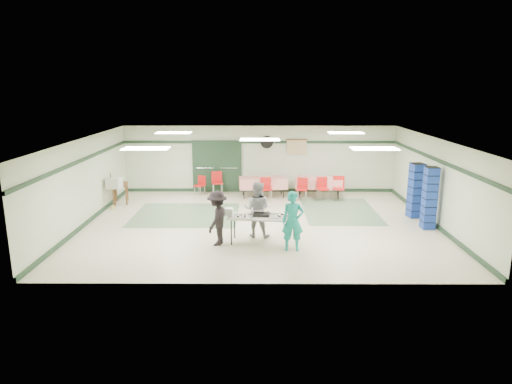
{
  "coord_description": "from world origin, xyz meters",
  "views": [
    {
      "loc": [
        -0.04,
        -13.89,
        4.32
      ],
      "look_at": [
        -0.11,
        -0.3,
        1.1
      ],
      "focal_mm": 32.0,
      "sensor_mm": 36.0,
      "label": 1
    }
  ],
  "objects_px": {
    "dining_table_a": "(319,183)",
    "chair_loose_b": "(201,183)",
    "volunteer_teal": "(293,221)",
    "broom": "(112,190)",
    "chair_c": "(339,186)",
    "chair_a": "(322,186)",
    "crate_stack_blue_b": "(430,198)",
    "office_printer": "(114,183)",
    "dining_table_b": "(263,182)",
    "crate_stack_red": "(414,202)",
    "chair_d": "(266,187)",
    "volunteer_grey": "(257,209)",
    "crate_stack_blue_a": "(416,190)",
    "printer_table": "(121,187)",
    "serving_table": "(260,218)",
    "chair_loose_a": "(217,180)",
    "chair_b": "(302,187)",
    "volunteer_dark": "(217,218)"
  },
  "relations": [
    {
      "from": "chair_loose_a",
      "to": "crate_stack_red",
      "type": "height_order",
      "value": "crate_stack_red"
    },
    {
      "from": "chair_a",
      "to": "chair_d",
      "type": "bearing_deg",
      "value": 170.84
    },
    {
      "from": "chair_b",
      "to": "chair_d",
      "type": "distance_m",
      "value": 1.37
    },
    {
      "from": "serving_table",
      "to": "volunteer_grey",
      "type": "relative_size",
      "value": 1.15
    },
    {
      "from": "chair_loose_b",
      "to": "crate_stack_blue_a",
      "type": "height_order",
      "value": "crate_stack_blue_a"
    },
    {
      "from": "chair_c",
      "to": "crate_stack_red",
      "type": "relative_size",
      "value": 0.95
    },
    {
      "from": "volunteer_teal",
      "to": "chair_loose_a",
      "type": "relative_size",
      "value": 1.76
    },
    {
      "from": "broom",
      "to": "printer_table",
      "type": "bearing_deg",
      "value": 90.53
    },
    {
      "from": "chair_c",
      "to": "broom",
      "type": "bearing_deg",
      "value": -162.75
    },
    {
      "from": "dining_table_b",
      "to": "crate_stack_red",
      "type": "relative_size",
      "value": 1.94
    },
    {
      "from": "serving_table",
      "to": "volunteer_dark",
      "type": "bearing_deg",
      "value": -165.44
    },
    {
      "from": "dining_table_a",
      "to": "crate_stack_blue_a",
      "type": "height_order",
      "value": "crate_stack_blue_a"
    },
    {
      "from": "serving_table",
      "to": "chair_b",
      "type": "distance_m",
      "value": 5.05
    },
    {
      "from": "volunteer_teal",
      "to": "broom",
      "type": "distance_m",
      "value": 7.39
    },
    {
      "from": "volunteer_teal",
      "to": "chair_loose_b",
      "type": "xyz_separation_m",
      "value": [
        -3.22,
        6.22,
        -0.33
      ]
    },
    {
      "from": "crate_stack_blue_b",
      "to": "office_printer",
      "type": "relative_size",
      "value": 3.98
    },
    {
      "from": "volunteer_teal",
      "to": "crate_stack_red",
      "type": "relative_size",
      "value": 1.63
    },
    {
      "from": "dining_table_a",
      "to": "chair_a",
      "type": "distance_m",
      "value": 0.57
    },
    {
      "from": "dining_table_b",
      "to": "crate_stack_red",
      "type": "xyz_separation_m",
      "value": [
        5.01,
        -2.74,
        -0.08
      ]
    },
    {
      "from": "chair_c",
      "to": "chair_loose_a",
      "type": "height_order",
      "value": "chair_c"
    },
    {
      "from": "chair_d",
      "to": "office_printer",
      "type": "height_order",
      "value": "office_printer"
    },
    {
      "from": "office_printer",
      "to": "serving_table",
      "type": "bearing_deg",
      "value": -30.52
    },
    {
      "from": "crate_stack_blue_a",
      "to": "printer_table",
      "type": "xyz_separation_m",
      "value": [
        -10.3,
        1.77,
        -0.28
      ]
    },
    {
      "from": "chair_b",
      "to": "chair_loose_a",
      "type": "xyz_separation_m",
      "value": [
        -3.33,
        1.06,
        0.03
      ]
    },
    {
      "from": "volunteer_grey",
      "to": "chair_loose_b",
      "type": "bearing_deg",
      "value": -53.33
    },
    {
      "from": "dining_table_a",
      "to": "chair_loose_a",
      "type": "distance_m",
      "value": 4.08
    },
    {
      "from": "chair_loose_b",
      "to": "crate_stack_red",
      "type": "xyz_separation_m",
      "value": [
        7.5,
        -3.01,
        0.02
      ]
    },
    {
      "from": "serving_table",
      "to": "office_printer",
      "type": "distance_m",
      "value": 6.29
    },
    {
      "from": "volunteer_teal",
      "to": "chair_c",
      "type": "distance_m",
      "value": 5.81
    },
    {
      "from": "chair_b",
      "to": "chair_loose_b",
      "type": "height_order",
      "value": "chair_b"
    },
    {
      "from": "chair_d",
      "to": "crate_stack_red",
      "type": "bearing_deg",
      "value": -33.45
    },
    {
      "from": "chair_a",
      "to": "crate_stack_blue_b",
      "type": "height_order",
      "value": "crate_stack_blue_b"
    },
    {
      "from": "chair_loose_b",
      "to": "printer_table",
      "type": "height_order",
      "value": "chair_loose_b"
    },
    {
      "from": "chair_loose_b",
      "to": "broom",
      "type": "xyz_separation_m",
      "value": [
        -2.88,
        -2.04,
        0.19
      ]
    },
    {
      "from": "serving_table",
      "to": "chair_loose_b",
      "type": "distance_m",
      "value": 6.1
    },
    {
      "from": "dining_table_a",
      "to": "broom",
      "type": "distance_m",
      "value": 7.78
    },
    {
      "from": "crate_stack_red",
      "to": "broom",
      "type": "height_order",
      "value": "broom"
    },
    {
      "from": "dining_table_b",
      "to": "chair_d",
      "type": "xyz_separation_m",
      "value": [
        0.11,
        -0.57,
        -0.03
      ]
    },
    {
      "from": "dining_table_a",
      "to": "chair_loose_b",
      "type": "height_order",
      "value": "chair_loose_b"
    },
    {
      "from": "volunteer_teal",
      "to": "chair_c",
      "type": "height_order",
      "value": "volunteer_teal"
    },
    {
      "from": "volunteer_grey",
      "to": "volunteer_teal",
      "type": "bearing_deg",
      "value": 142.65
    },
    {
      "from": "chair_c",
      "to": "crate_stack_blue_a",
      "type": "distance_m",
      "value": 3.13
    },
    {
      "from": "chair_d",
      "to": "office_printer",
      "type": "bearing_deg",
      "value": -176.95
    },
    {
      "from": "volunteer_grey",
      "to": "crate_stack_blue_a",
      "type": "xyz_separation_m",
      "value": [
        5.23,
        2.0,
        0.1
      ]
    },
    {
      "from": "serving_table",
      "to": "office_printer",
      "type": "xyz_separation_m",
      "value": [
        -5.17,
        3.58,
        0.22
      ]
    },
    {
      "from": "dining_table_a",
      "to": "chair_loose_a",
      "type": "xyz_separation_m",
      "value": [
        -4.05,
        0.49,
        -0.01
      ]
    },
    {
      "from": "crate_stack_blue_a",
      "to": "chair_d",
      "type": "bearing_deg",
      "value": 155.32
    },
    {
      "from": "dining_table_a",
      "to": "office_printer",
      "type": "height_order",
      "value": "office_printer"
    },
    {
      "from": "chair_a",
      "to": "office_printer",
      "type": "distance_m",
      "value": 7.65
    },
    {
      "from": "volunteer_teal",
      "to": "dining_table_b",
      "type": "relative_size",
      "value": 0.84
    }
  ]
}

